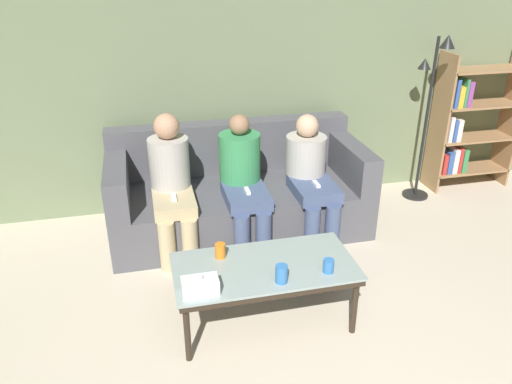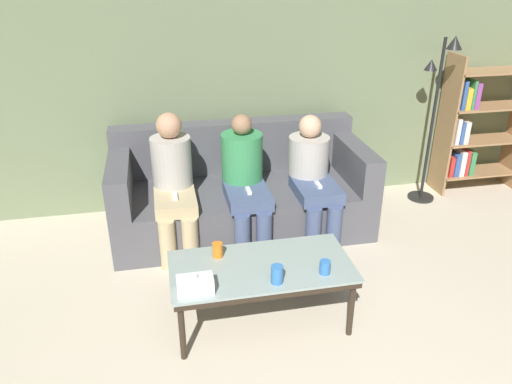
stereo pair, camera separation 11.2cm
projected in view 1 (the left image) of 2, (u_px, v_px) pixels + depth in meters
name	position (u px, v px, depth m)	size (l,w,h in m)	color
wall_back	(224.00, 73.00, 4.59)	(12.00, 0.06, 2.60)	#707F5B
couch	(238.00, 194.00, 4.53)	(2.25, 0.98, 0.90)	#515156
coffee_table	(265.00, 271.00, 3.27)	(1.19, 0.59, 0.45)	#8C9E99
cup_near_left	(220.00, 251.00, 3.32)	(0.07, 0.07, 0.10)	orange
cup_near_right	(328.00, 266.00, 3.16)	(0.07, 0.07, 0.09)	#3372BF
cup_far_center	(281.00, 274.00, 3.06)	(0.08, 0.08, 0.12)	#3372BF
tissue_box	(200.00, 286.00, 2.97)	(0.22, 0.12, 0.13)	white
bookshelf	(465.00, 126.00, 5.18)	(0.86, 0.32, 1.43)	#9E754C
standing_lamp	(430.00, 102.00, 4.80)	(0.31, 0.26, 1.62)	black
seated_person_left_end	(171.00, 181.00, 4.08)	(0.33, 0.69, 1.15)	tan
seated_person_mid_left	(243.00, 177.00, 4.21)	(0.35, 0.73, 1.10)	#47567A
seated_person_mid_right	(310.00, 173.00, 4.34)	(0.36, 0.73, 1.06)	#47567A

